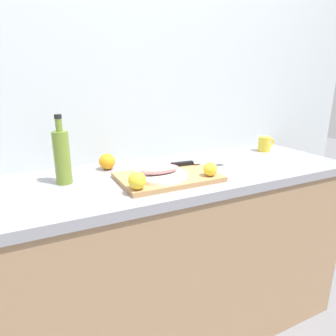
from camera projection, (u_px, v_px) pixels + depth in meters
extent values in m
plane|color=slate|center=(153.00, 335.00, 1.58)|extent=(12.00, 12.00, 0.00)
cube|color=silver|center=(124.00, 92.00, 1.50)|extent=(3.20, 0.05, 2.50)
cube|color=#9E7A56|center=(152.00, 266.00, 1.45)|extent=(2.00, 0.58, 0.86)
cube|color=gray|center=(150.00, 180.00, 1.32)|extent=(2.00, 0.60, 0.04)
cube|color=tan|center=(168.00, 177.00, 1.27)|extent=(0.42, 0.28, 0.02)
cylinder|color=white|center=(160.00, 175.00, 1.23)|extent=(0.23, 0.23, 0.01)
ellipsoid|color=tan|center=(160.00, 169.00, 1.23)|extent=(0.17, 0.07, 0.04)
cube|color=silver|center=(209.00, 161.00, 1.45)|extent=(0.18, 0.05, 0.00)
cube|color=black|center=(182.00, 164.00, 1.40)|extent=(0.11, 0.03, 0.02)
sphere|color=yellow|center=(210.00, 169.00, 1.24)|extent=(0.06, 0.06, 0.06)
sphere|color=yellow|center=(137.00, 181.00, 1.09)|extent=(0.07, 0.07, 0.07)
cylinder|color=olive|center=(62.00, 158.00, 1.19)|extent=(0.06, 0.06, 0.22)
cylinder|color=olive|center=(59.00, 125.00, 1.15)|extent=(0.03, 0.03, 0.05)
cylinder|color=black|center=(58.00, 116.00, 1.14)|extent=(0.03, 0.03, 0.02)
cylinder|color=yellow|center=(264.00, 144.00, 1.76)|extent=(0.07, 0.07, 0.09)
torus|color=yellow|center=(270.00, 143.00, 1.78)|extent=(0.06, 0.01, 0.06)
sphere|color=orange|center=(107.00, 162.00, 1.40)|extent=(0.08, 0.08, 0.08)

